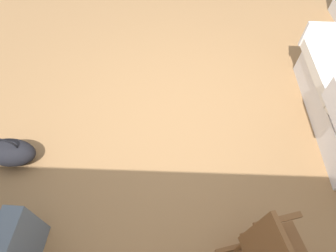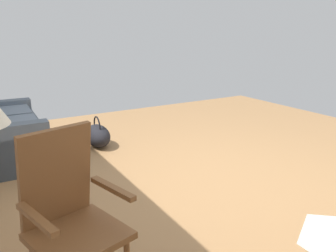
{
  "view_description": "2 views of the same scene",
  "coord_description": "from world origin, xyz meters",
  "views": [
    {
      "loc": [
        -0.05,
        2.19,
        2.7
      ],
      "look_at": [
        0.0,
        0.67,
        0.62
      ],
      "focal_mm": 28.25,
      "sensor_mm": 36.0,
      "label": 1
    },
    {
      "loc": [
        -2.57,
        2.19,
        1.56
      ],
      "look_at": [
        0.17,
        0.56,
        0.65
      ],
      "focal_mm": 35.9,
      "sensor_mm": 36.0,
      "label": 2
    }
  ],
  "objects": [
    {
      "name": "ground_plane",
      "position": [
        0.0,
        0.0,
        0.0
      ],
      "size": [
        7.18,
        7.18,
        0.0
      ],
      "primitive_type": "plane",
      "color": "#9E7247"
    },
    {
      "name": "duffel_bag",
      "position": [
        1.76,
        0.76,
        0.15
      ],
      "size": [
        0.58,
        0.35,
        0.43
      ],
      "color": "black",
      "rests_on": "ground"
    }
  ]
}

